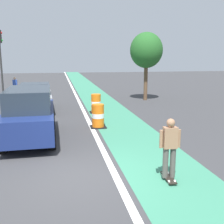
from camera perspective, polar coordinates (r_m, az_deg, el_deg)
ground_plane at (r=7.93m, az=-6.09°, el=-12.95°), size 100.00×100.00×0.00m
bike_lane_strip at (r=19.71m, az=-2.23°, el=1.87°), size 2.50×80.00×0.01m
lane_divider_stripe at (r=19.54m, az=-6.58°, el=1.72°), size 0.20×80.00×0.01m
skateboarder_on_lane at (r=7.49m, az=11.78°, el=-7.14°), size 0.57×0.81×1.69m
parked_suv_nearest at (r=11.36m, az=-16.57°, el=-0.39°), size 1.99×4.64×2.04m
parked_sedan_second at (r=17.34m, az=-15.42°, el=2.93°), size 2.07×4.18×1.70m
traffic_barrel_front at (r=12.87m, az=-2.90°, el=-0.86°), size 0.73×0.73×1.09m
traffic_barrel_mid at (r=16.29m, az=-3.30°, el=1.73°), size 0.73×0.73×1.09m
traffic_light_corner at (r=22.08m, az=-21.99°, el=11.21°), size 0.41×0.32×5.10m
pedestrian_crossing at (r=23.93m, az=-19.29°, el=5.01°), size 0.34×0.20×1.61m
street_tree_sidewalk at (r=21.00m, az=7.08°, el=12.42°), size 2.40×2.40×5.00m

